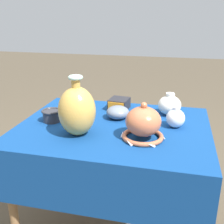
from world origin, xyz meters
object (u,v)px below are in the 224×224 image
Objects in this scene: jar_round_ivory at (170,105)px; cup_wide_charcoal at (52,115)px; vase_dome_bell at (143,124)px; mosaic_tile_box at (119,104)px; jar_round_porcelain at (175,118)px; vase_tall_bulbous at (77,110)px; bowl_shallow_slate at (119,112)px.

cup_wide_charcoal is (-0.63, -0.26, -0.02)m from jar_round_ivory.
cup_wide_charcoal is at bearing 168.54° from vase_dome_bell.
jar_round_porcelain reaches higher than mosaic_tile_box.
vase_tall_bulbous is 0.25m from cup_wide_charcoal.
vase_tall_bulbous is at bearing -120.30° from bowl_shallow_slate.
jar_round_ivory reaches higher than cup_wide_charcoal.
vase_dome_bell reaches higher than jar_round_ivory.
vase_dome_bell reaches higher than mosaic_tile_box.
vase_dome_bell is 1.89× the size of jar_round_porcelain.
jar_round_ivory is at bearing 101.81° from jar_round_porcelain.
vase_tall_bulbous reaches higher than bowl_shallow_slate.
vase_dome_bell is 1.97× the size of cup_wide_charcoal.
mosaic_tile_box is 1.25× the size of jar_round_porcelain.
vase_tall_bulbous reaches higher than cup_wide_charcoal.
jar_round_porcelain is (0.47, 0.21, -0.07)m from vase_tall_bulbous.
vase_tall_bulbous is 0.45m from mosaic_tile_box.
bowl_shallow_slate is at bearing 20.22° from cup_wide_charcoal.
jar_round_ivory reaches higher than jar_round_porcelain.
cup_wide_charcoal is at bearing -157.29° from jar_round_ivory.
vase_dome_bell is 0.53m from cup_wide_charcoal.
cup_wide_charcoal is (-0.67, -0.08, -0.01)m from jar_round_porcelain.
mosaic_tile_box is 0.16m from bowl_shallow_slate.
jar_round_porcelain is at bearing 6.49° from cup_wide_charcoal.
mosaic_tile_box is at bearing 74.08° from vase_tall_bulbous.
jar_round_ivory is 0.19m from jar_round_porcelain.
vase_dome_bell is 1.57× the size of jar_round_ivory.
bowl_shallow_slate is at bearing 125.75° from vase_dome_bell.
jar_round_porcelain is at bearing 50.95° from vase_dome_bell.
jar_round_ivory is 1.21× the size of jar_round_porcelain.
vase_tall_bulbous is 2.29× the size of bowl_shallow_slate.
cup_wide_charcoal is at bearing 147.03° from vase_tall_bulbous.
bowl_shallow_slate is 0.37m from cup_wide_charcoal.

